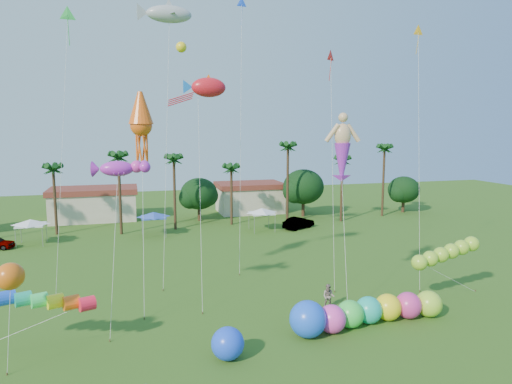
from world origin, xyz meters
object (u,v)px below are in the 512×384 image
object	(u,v)px
spectator_b	(329,297)
blue_ball	(228,344)
car_b	(299,223)
caterpillar_inflatable	(362,312)

from	to	relation	value
spectator_b	blue_ball	xyz separation A→B (m)	(-8.92, -5.47, 0.03)
car_b	blue_ball	xyz separation A→B (m)	(-16.68, -32.24, 0.18)
spectator_b	caterpillar_inflatable	bearing A→B (deg)	-36.91
car_b	spectator_b	xyz separation A→B (m)	(-7.76, -26.77, 0.15)
car_b	caterpillar_inflatable	xyz separation A→B (m)	(-6.82, -30.25, 0.22)
spectator_b	blue_ball	bearing A→B (deg)	-110.56
caterpillar_inflatable	car_b	bearing A→B (deg)	72.12
car_b	blue_ball	bearing A→B (deg)	123.99
caterpillar_inflatable	spectator_b	bearing A→B (deg)	99.98
car_b	caterpillar_inflatable	distance (m)	31.01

